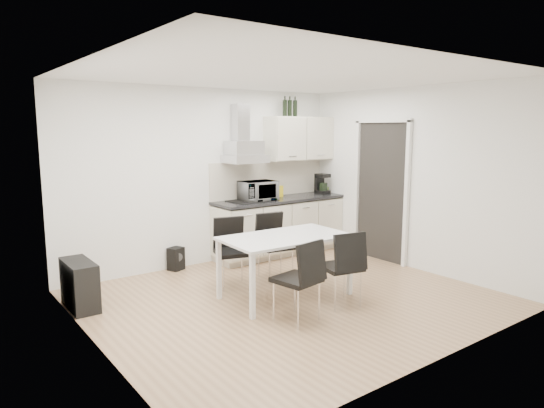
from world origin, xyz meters
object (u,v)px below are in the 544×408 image
at_px(chair_far_right, 275,247).
at_px(chair_near_left, 297,280).
at_px(dining_table, 285,242).
at_px(chair_near_right, 340,268).
at_px(kitchenette, 280,203).
at_px(chair_far_left, 233,253).
at_px(guitar_amp, 80,285).
at_px(floor_speaker, 176,259).

height_order(chair_far_right, chair_near_left, same).
bearing_deg(dining_table, chair_near_right, -58.44).
bearing_deg(chair_far_right, chair_near_right, 100.18).
bearing_deg(chair_near_right, dining_table, 130.99).
bearing_deg(chair_near_right, kitchenette, 81.02).
distance_m(chair_far_left, chair_far_right, 0.64).
bearing_deg(dining_table, guitar_amp, 155.23).
xyz_separation_m(chair_far_right, floor_speaker, (-0.90, 1.18, -0.28)).
bearing_deg(dining_table, kitchenette, 56.74).
bearing_deg(floor_speaker, chair_far_right, -74.53).
xyz_separation_m(chair_near_right, guitar_amp, (-2.42, 1.68, -0.17)).
height_order(chair_near_right, floor_speaker, chair_near_right).
relative_size(chair_far_left, chair_near_left, 1.00).
bearing_deg(chair_far_left, kitchenette, -131.19).
height_order(chair_far_left, floor_speaker, chair_far_left).
height_order(kitchenette, chair_far_left, kitchenette).
bearing_deg(kitchenette, dining_table, -125.90).
height_order(chair_far_left, chair_near_left, same).
distance_m(chair_near_left, floor_speaker, 2.49).
xyz_separation_m(chair_near_left, guitar_amp, (-1.73, 1.74, -0.17)).
height_order(chair_far_left, guitar_amp, chair_far_left).
height_order(guitar_amp, floor_speaker, guitar_amp).
relative_size(dining_table, chair_far_left, 1.74).
height_order(kitchenette, chair_near_right, kitchenette).
bearing_deg(kitchenette, chair_near_right, -111.05).
xyz_separation_m(chair_far_right, guitar_amp, (-2.42, 0.45, -0.17)).
bearing_deg(floor_speaker, guitar_amp, -176.32).
bearing_deg(chair_near_right, guitar_amp, 157.31).
bearing_deg(floor_speaker, kitchenette, -27.19).
bearing_deg(chair_near_left, floor_speaker, 85.01).
height_order(chair_far_right, chair_near_right, same).
bearing_deg(chair_near_right, chair_near_left, -163.07).
distance_m(chair_far_right, chair_near_right, 1.23).
distance_m(chair_far_left, chair_near_left, 1.35).
relative_size(chair_near_left, floor_speaker, 2.68).
distance_m(dining_table, floor_speaker, 1.97).
xyz_separation_m(chair_far_left, chair_near_left, (-0.06, -1.35, 0.00)).
distance_m(dining_table, guitar_amp, 2.39).
height_order(chair_near_left, guitar_amp, chair_near_left).
height_order(dining_table, guitar_amp, dining_table).
bearing_deg(guitar_amp, kitchenette, 9.71).
xyz_separation_m(kitchenette, chair_far_left, (-1.50, -0.95, -0.39)).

